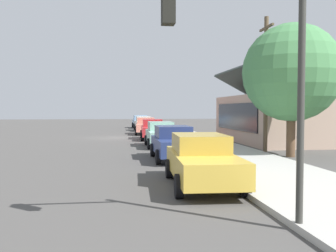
# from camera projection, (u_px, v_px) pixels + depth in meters

# --- Properties ---
(ground_plane) EXTENTS (120.00, 120.00, 0.00)m
(ground_plane) POSITION_uv_depth(u_px,v_px,m) (118.00, 138.00, 31.46)
(ground_plane) COLOR #4C4947
(sidewalk_curb) EXTENTS (60.00, 4.20, 0.16)m
(sidewalk_curb) POSITION_uv_depth(u_px,v_px,m) (183.00, 136.00, 32.18)
(sidewalk_curb) COLOR #B2AFA8
(sidewalk_curb) RESTS_ON ground
(car_skyblue) EXTENTS (4.40, 2.13, 1.59)m
(car_skyblue) POSITION_uv_depth(u_px,v_px,m) (140.00, 122.00, 47.95)
(car_skyblue) COLOR #8CB7E0
(car_skyblue) RESTS_ON ground
(car_ivory) EXTENTS (4.68, 2.05, 1.59)m
(car_ivory) POSITION_uv_depth(u_px,v_px,m) (144.00, 123.00, 41.82)
(car_ivory) COLOR silver
(car_ivory) RESTS_ON ground
(car_coral) EXTENTS (4.63, 2.20, 1.59)m
(car_coral) POSITION_uv_depth(u_px,v_px,m) (146.00, 126.00, 35.80)
(car_coral) COLOR #EA8C75
(car_coral) RESTS_ON ground
(car_cherry) EXTENTS (4.82, 2.08, 1.59)m
(car_cherry) POSITION_uv_depth(u_px,v_px,m) (152.00, 129.00, 29.86)
(car_cherry) COLOR red
(car_cherry) RESTS_ON ground
(car_seafoam) EXTENTS (4.33, 1.98, 1.59)m
(car_seafoam) POSITION_uv_depth(u_px,v_px,m) (161.00, 134.00, 23.91)
(car_seafoam) COLOR #9ED1BC
(car_seafoam) RESTS_ON ground
(car_navy) EXTENTS (4.54, 2.04, 1.59)m
(car_navy) POSITION_uv_depth(u_px,v_px,m) (174.00, 142.00, 17.83)
(car_navy) COLOR navy
(car_navy) RESTS_ON ground
(car_mustard) EXTENTS (4.90, 2.19, 1.59)m
(car_mustard) POSITION_uv_depth(u_px,v_px,m) (202.00, 160.00, 11.73)
(car_mustard) COLOR gold
(car_mustard) RESTS_ON ground
(storefront_building) EXTENTS (11.56, 7.34, 5.39)m
(storefront_building) POSITION_uv_depth(u_px,v_px,m) (282.00, 117.00, 27.48)
(storefront_building) COLOR tan
(storefront_building) RESTS_ON ground
(shade_tree) EXTENTS (4.88, 4.88, 6.66)m
(shade_tree) POSITION_uv_depth(u_px,v_px,m) (292.00, 73.00, 18.67)
(shade_tree) COLOR brown
(shade_tree) RESTS_ON ground
(traffic_light_main) EXTENTS (0.37, 2.79, 5.20)m
(traffic_light_main) POSITION_uv_depth(u_px,v_px,m) (249.00, 52.00, 7.09)
(traffic_light_main) COLOR #383833
(traffic_light_main) RESTS_ON ground
(utility_pole_wooden) EXTENTS (1.80, 0.24, 7.50)m
(utility_pole_wooden) POSITION_uv_depth(u_px,v_px,m) (266.00, 82.00, 20.78)
(utility_pole_wooden) COLOR brown
(utility_pole_wooden) RESTS_ON ground
(fire_hydrant_red) EXTENTS (0.22, 0.22, 0.71)m
(fire_hydrant_red) POSITION_uv_depth(u_px,v_px,m) (165.00, 130.00, 33.68)
(fire_hydrant_red) COLOR red
(fire_hydrant_red) RESTS_ON sidewalk_curb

